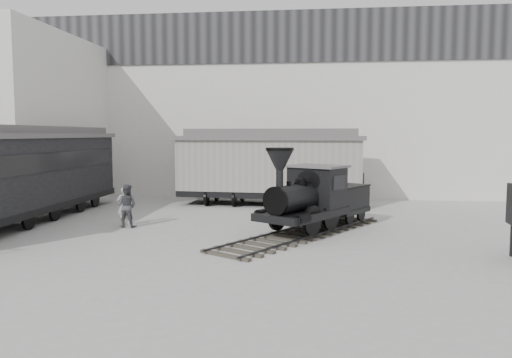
# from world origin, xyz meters

# --- Properties ---
(ground) EXTENTS (90.00, 90.00, 0.00)m
(ground) POSITION_xyz_m (0.00, 0.00, 0.00)
(ground) COLOR #9E9E9B
(north_wall) EXTENTS (34.00, 2.51, 11.00)m
(north_wall) POSITION_xyz_m (0.00, 14.98, 5.55)
(north_wall) COLOR silver
(north_wall) RESTS_ON ground
(west_pavilion) EXTENTS (7.00, 12.11, 9.00)m
(west_pavilion) POSITION_xyz_m (-14.50, 9.96, 4.49)
(west_pavilion) COLOR silver
(west_pavilion) RESTS_ON ground
(locomotive) EXTENTS (6.63, 8.89, 3.27)m
(locomotive) POSITION_xyz_m (1.51, 3.52, 1.21)
(locomotive) COLOR #2E2B25
(locomotive) RESTS_ON ground
(boxcar) EXTENTS (10.25, 3.79, 4.12)m
(boxcar) POSITION_xyz_m (-0.79, 10.91, 2.16)
(boxcar) COLOR black
(boxcar) RESTS_ON ground
(passenger_coach) EXTENTS (3.24, 14.49, 3.87)m
(passenger_coach) POSITION_xyz_m (-10.97, 4.29, 2.14)
(passenger_coach) COLOR black
(passenger_coach) RESTS_ON ground
(visitor_a) EXTENTS (0.70, 0.60, 1.62)m
(visitor_a) POSITION_xyz_m (-6.36, 4.13, 0.81)
(visitor_a) COLOR beige
(visitor_a) RESTS_ON ground
(visitor_b) EXTENTS (0.93, 0.76, 1.78)m
(visitor_b) POSITION_xyz_m (-6.10, 3.73, 0.89)
(visitor_b) COLOR #46464C
(visitor_b) RESTS_ON ground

